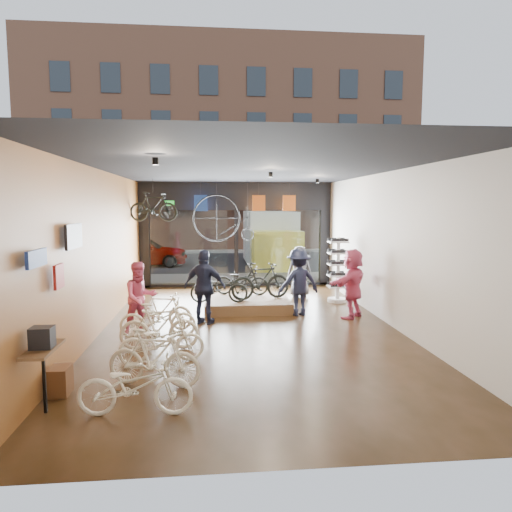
{
  "coord_description": "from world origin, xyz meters",
  "views": [
    {
      "loc": [
        -0.88,
        -10.75,
        2.94
      ],
      "look_at": [
        0.29,
        1.4,
        1.61
      ],
      "focal_mm": 32.0,
      "sensor_mm": 36.0,
      "label": 1
    }
  ],
  "objects": [
    {
      "name": "customer_2",
      "position": [
        -1.08,
        0.53,
        0.94
      ],
      "size": [
        1.19,
        0.83,
        1.88
      ],
      "primitive_type": "imported",
      "rotation": [
        0.0,
        0.0,
        2.76
      ],
      "color": "#161C33",
      "rests_on": "ground_plane"
    },
    {
      "name": "sidewalk_far",
      "position": [
        0.0,
        19.0,
        0.06
      ],
      "size": [
        30.0,
        2.0,
        0.12
      ],
      "primitive_type": "cube",
      "color": "slate",
      "rests_on": "ground"
    },
    {
      "name": "customer_5",
      "position": [
        2.79,
        0.83,
        0.92
      ],
      "size": [
        1.55,
        1.63,
        1.84
      ],
      "primitive_type": "imported",
      "rotation": [
        0.0,
        0.0,
        3.98
      ],
      "color": "#CC4C72",
      "rests_on": "ground_plane"
    },
    {
      "name": "wall_merch",
      "position": [
        -3.38,
        -3.5,
        1.3
      ],
      "size": [
        0.4,
        2.4,
        2.6
      ],
      "primitive_type": null,
      "color": "navy",
      "rests_on": "wall_left"
    },
    {
      "name": "floor_bike_5",
      "position": [
        -2.11,
        0.11,
        0.46
      ],
      "size": [
        1.59,
        0.78,
        0.92
      ],
      "primitive_type": "imported",
      "rotation": [
        0.0,
        0.0,
        1.33
      ],
      "color": "silver",
      "rests_on": "ground_plane"
    },
    {
      "name": "jersey_mid",
      "position": [
        0.75,
        5.2,
        3.05
      ],
      "size": [
        0.45,
        0.03,
        0.55
      ],
      "primitive_type": "cube",
      "color": "#CC5919",
      "rests_on": "ceiling"
    },
    {
      "name": "floor_bike_4",
      "position": [
        -2.11,
        -0.59,
        0.44
      ],
      "size": [
        1.69,
        0.6,
        0.89
      ],
      "primitive_type": "imported",
      "rotation": [
        0.0,
        0.0,
        1.58
      ],
      "color": "silver",
      "rests_on": "ground_plane"
    },
    {
      "name": "customer_1",
      "position": [
        -2.56,
        -0.15,
        0.83
      ],
      "size": [
        1.01,
        0.94,
        1.67
      ],
      "primitive_type": "imported",
      "rotation": [
        0.0,
        0.0,
        0.51
      ],
      "color": "#CC4C72",
      "rests_on": "ground_plane"
    },
    {
      "name": "customer_3",
      "position": [
        1.42,
        1.21,
        0.91
      ],
      "size": [
        1.3,
        0.94,
        1.81
      ],
      "primitive_type": "imported",
      "rotation": [
        0.0,
        0.0,
        3.39
      ],
      "color": "#161C33",
      "rests_on": "ground_plane"
    },
    {
      "name": "floor_bike_0",
      "position": [
        -1.98,
        -4.45,
        0.43
      ],
      "size": [
        1.65,
        0.66,
        0.85
      ],
      "primitive_type": "imported",
      "rotation": [
        0.0,
        0.0,
        1.52
      ],
      "color": "silver",
      "rests_on": "ground_plane"
    },
    {
      "name": "display_bike_right",
      "position": [
        -0.02,
        2.7,
        0.72
      ],
      "size": [
        1.7,
        0.89,
        0.85
      ],
      "primitive_type": "imported",
      "rotation": [
        0.0,
        0.0,
        1.36
      ],
      "color": "black",
      "rests_on": "display_platform"
    },
    {
      "name": "display_bike_left",
      "position": [
        -0.71,
        1.63,
        0.71
      ],
      "size": [
        1.61,
        0.65,
        0.83
      ],
      "primitive_type": "imported",
      "rotation": [
        0.0,
        0.0,
        1.51
      ],
      "color": "black",
      "rests_on": "display_platform"
    },
    {
      "name": "wall_right",
      "position": [
        3.52,
        0.0,
        1.9
      ],
      "size": [
        0.04,
        12.0,
        3.8
      ],
      "primitive_type": "cube",
      "color": "beige",
      "rests_on": "ground"
    },
    {
      "name": "ceiling",
      "position": [
        0.0,
        0.0,
        3.82
      ],
      "size": [
        7.0,
        12.0,
        0.04
      ],
      "primitive_type": "cube",
      "color": "black",
      "rests_on": "ground"
    },
    {
      "name": "sunglasses_rack",
      "position": [
        2.95,
        2.82,
        1.0
      ],
      "size": [
        0.7,
        0.63,
        1.99
      ],
      "primitive_type": null,
      "rotation": [
        0.0,
        0.0,
        -0.3
      ],
      "color": "white",
      "rests_on": "ground_plane"
    },
    {
      "name": "jersey_right",
      "position": [
        1.83,
        5.2,
        3.05
      ],
      "size": [
        0.45,
        0.03,
        0.55
      ],
      "primitive_type": "cube",
      "color": "#CC5919",
      "rests_on": "ceiling"
    },
    {
      "name": "penny_farthing",
      "position": [
        -0.4,
        4.52,
        2.5
      ],
      "size": [
        1.97,
        0.06,
        1.58
      ],
      "primitive_type": null,
      "color": "black",
      "rests_on": "ceiling"
    },
    {
      "name": "box_truck",
      "position": [
        1.97,
        11.0,
        1.34
      ],
      "size": [
        2.27,
        6.81,
        2.68
      ],
      "primitive_type": null,
      "color": "silver",
      "rests_on": "street_road"
    },
    {
      "name": "sidewalk_near",
      "position": [
        0.0,
        7.2,
        0.06
      ],
      "size": [
        30.0,
        2.4,
        0.12
      ],
      "primitive_type": "cube",
      "color": "slate",
      "rests_on": "ground"
    },
    {
      "name": "customer_4",
      "position": [
        1.94,
        3.72,
        0.83
      ],
      "size": [
        0.83,
        0.55,
        1.66
      ],
      "primitive_type": "imported",
      "rotation": [
        0.0,
        0.0,
        3.11
      ],
      "color": "#3F3F44",
      "rests_on": "ground_plane"
    },
    {
      "name": "wall_back",
      "position": [
        0.0,
        -6.02,
        1.9
      ],
      "size": [
        7.0,
        0.04,
        3.8
      ],
      "primitive_type": "cube",
      "color": "beige",
      "rests_on": "ground"
    },
    {
      "name": "street_car",
      "position": [
        -4.36,
        12.0,
        0.76
      ],
      "size": [
        4.44,
        1.79,
        1.51
      ],
      "primitive_type": "imported",
      "rotation": [
        0.0,
        0.0,
        1.57
      ],
      "color": "gray",
      "rests_on": "street_road"
    },
    {
      "name": "storefront",
      "position": [
        0.0,
        6.0,
        1.9
      ],
      "size": [
        7.0,
        0.26,
        3.8
      ],
      "primitive_type": null,
      "color": "black",
      "rests_on": "ground"
    },
    {
      "name": "exit_sign",
      "position": [
        -2.4,
        5.88,
        3.05
      ],
      "size": [
        0.35,
        0.06,
        0.18
      ],
      "primitive_type": "cube",
      "color": "#198C26",
      "rests_on": "storefront"
    },
    {
      "name": "jersey_left",
      "position": [
        -1.27,
        5.2,
        3.05
      ],
      "size": [
        0.45,
        0.03,
        0.55
      ],
      "primitive_type": "cube",
      "color": "#1E3F99",
      "rests_on": "ceiling"
    },
    {
      "name": "display_platform",
      "position": [
        0.09,
        2.06,
        0.15
      ],
      "size": [
        2.4,
        1.8,
        0.3
      ],
      "primitive_type": "cube",
      "color": "#4E391F",
      "rests_on": "ground_plane"
    },
    {
      "name": "street_road",
      "position": [
        0.0,
        15.0,
        -0.01
      ],
      "size": [
        30.0,
        18.0,
        0.02
      ],
      "primitive_type": "cube",
      "color": "black",
      "rests_on": "ground"
    },
    {
      "name": "display_bike_mid",
      "position": [
        0.47,
        1.96,
        0.83
      ],
      "size": [
        1.84,
        0.98,
        1.07
      ],
      "primitive_type": "imported",
      "rotation": [
        0.0,
        0.0,
        1.86
      ],
      "color": "black",
      "rests_on": "display_platform"
    },
    {
      "name": "wall_left",
      "position": [
        -3.52,
        0.0,
        1.9
      ],
      "size": [
        0.04,
        12.0,
        3.8
      ],
      "primitive_type": "cube",
      "color": "olive",
      "rests_on": "ground"
    },
    {
      "name": "opposite_building",
      "position": [
        0.0,
        21.5,
        7.0
      ],
      "size": [
        26.0,
        5.0,
        14.0
      ],
      "primitive_type": "cube",
      "color": "brown",
      "rests_on": "ground"
    },
    {
      "name": "floor_bike_3",
      "position": [
        -1.98,
        -1.46,
        0.49
      ],
      "size": [
        1.62,
        0.47,
        0.97
      ],
      "primitive_type": "imported",
      "rotation": [
        0.0,
        0.0,
        1.56
      ],
      "color": "silver",
      "rests_on": "ground_plane"
    },
    {
      "name": "ground_plane",
      "position": [
        0.0,
        0.0,
        -0.02
      ],
      "size": [
        7.0,
        12.0,
        0.04
      ],
      "primitive_type": "cube",
      "color": "black",
      "rests_on": "ground"
    },
    {
      "name": "floor_bike_2",
      "position": [
        -1.85,
        -2.29,
        0.42
      ],
      "size": [
        1.67,
        0.84,
        0.84
      ],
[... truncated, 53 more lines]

